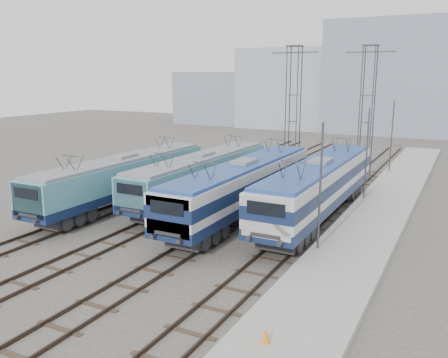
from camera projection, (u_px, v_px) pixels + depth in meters
ground at (163, 240)px, 27.44m from camera, size 160.00×160.00×0.00m
platform at (370, 224)px, 29.75m from camera, size 4.00×70.00×0.30m
locomotive_far_left at (123, 177)px, 34.23m from camera, size 2.74×17.29×3.25m
locomotive_center_left at (201, 174)px, 35.26m from camera, size 2.72×17.18×3.23m
locomotive_center_right at (243, 184)px, 31.22m from camera, size 2.85×18.03×3.39m
locomotive_far_right at (319, 184)px, 31.01m from camera, size 2.92×18.45×3.47m
catenary_tower_west at (293, 104)px, 45.10m from camera, size 4.50×1.20×12.00m
catenary_tower_east at (367, 105)px, 43.90m from camera, size 4.50×1.20×12.00m
mast_front at (320, 190)px, 24.55m from camera, size 0.12×0.12×7.00m
mast_mid at (366, 156)px, 34.95m from camera, size 0.12×0.12×7.00m
mast_rear at (392, 138)px, 45.35m from camera, size 0.12×0.12×7.00m
safety_cone at (265, 335)px, 16.27m from camera, size 0.35×0.35×0.53m
building_west at (293, 89)px, 86.00m from camera, size 18.00×12.00×14.00m
building_center at (399, 78)px, 77.46m from camera, size 22.00×14.00×18.00m
building_far_west at (216, 98)px, 93.64m from camera, size 14.00×10.00×10.00m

